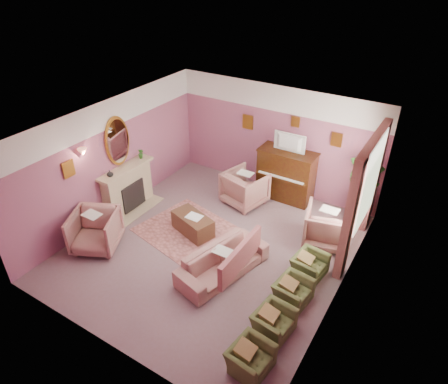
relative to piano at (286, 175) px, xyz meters
The scene contains 48 objects.
floor 2.80m from the piano, 100.57° to the right, with size 5.50×6.00×0.01m, color slate.
ceiling 3.47m from the piano, 100.57° to the right, with size 5.50×6.00×0.01m, color silver.
wall_back 0.96m from the piano, 147.38° to the left, with size 5.50×0.02×2.80m, color #7E4771.
wall_front 5.75m from the piano, 95.03° to the right, with size 5.50×0.02×2.80m, color #7E4771.
wall_left 4.28m from the piano, 140.49° to the right, with size 0.02×6.00×2.80m, color #7E4771.
wall_right 3.58m from the piano, 49.98° to the right, with size 0.02×6.00×2.80m, color #7E4771.
picture_rail_band 1.92m from the piano, 148.20° to the left, with size 5.50×0.01×0.65m, color white.
stripe_panel 2.66m from the piano, 31.69° to the right, with size 0.01×3.00×2.15m, color #96AB84.
fireplace_surround 3.96m from the piano, 141.25° to the right, with size 0.30×1.40×1.10m, color #C4AF87.
fireplace_inset 3.89m from the piano, 140.33° to the right, with size 0.18×0.72×0.68m, color black.
fire_ember 3.88m from the piano, 139.95° to the right, with size 0.06×0.54×0.10m, color orange.
mantel_shelf 3.97m from the piano, 140.98° to the right, with size 0.40×1.55×0.07m, color #C4AF87.
hearth 3.86m from the piano, 139.37° to the right, with size 0.55×1.50×0.02m, color #C4AF87.
mirror_frame 4.21m from the piano, 142.22° to the right, with size 0.04×0.72×1.20m, color #B87C27.
mirror_glass 4.19m from the piano, 142.01° to the right, with size 0.01×0.60×1.06m, color white.
sconce_shade 4.90m from the piano, 131.47° to the right, with size 0.20×0.20×0.16m, color #FF916F.
piano is the anchor object (origin of this frame).
piano_keyshelf 0.36m from the piano, 90.00° to the right, with size 1.30×0.12×0.06m, color #381B0A.
piano_keys 0.37m from the piano, 90.00° to the right, with size 1.20×0.08×0.02m, color silver.
piano_top 0.66m from the piano, ahead, with size 1.45×0.65×0.04m, color #381B0A.
television 0.95m from the piano, 90.00° to the right, with size 0.80×0.12×0.48m, color black.
print_back_left 1.71m from the piano, 167.85° to the left, with size 0.30×0.03×0.38m, color #B87C27.
print_back_right 1.57m from the piano, 14.93° to the left, with size 0.26×0.03×0.34m, color #B87C27.
print_back_mid 1.38m from the piano, 90.00° to the left, with size 0.22×0.03×0.26m, color #B87C27.
print_left_wall 5.15m from the piano, 129.60° to the right, with size 0.03×0.28×0.36m, color #B87C27.
window_blind 2.69m from the piano, 27.19° to the right, with size 0.03×1.40×1.80m, color beige.
curtain_left 3.02m from the piano, 44.04° to the right, with size 0.16×0.34×2.60m, color #A15154.
curtain_right 2.23m from the piano, ahead, with size 0.16×0.34×2.60m, color #A15154.
pelmet 3.07m from the piano, 28.06° to the right, with size 0.16×2.20×0.16m, color #A15154.
mantel_plant 3.67m from the piano, 147.67° to the right, with size 0.16×0.16×0.28m, color #307223.
mantel_vase 4.30m from the piano, 135.67° to the right, with size 0.16×0.16×0.16m, color white.
area_rug 2.84m from the piano, 112.74° to the right, with size 2.50×1.80×0.01m, color #A65F5B.
coffee_table 2.77m from the piano, 115.08° to the right, with size 1.00×0.50×0.45m, color #50311F.
table_paper 2.72m from the piano, 114.13° to the right, with size 0.35×0.28×0.01m, color white.
sofa 3.26m from the piano, 87.88° to the right, with size 0.65×1.96×0.79m, color #AC776E.
sofa_throw 3.29m from the piano, 80.90° to the right, with size 0.10×1.48×0.54m, color #A15154.
floral_armchair_left 1.09m from the piano, 134.20° to the right, with size 0.93×0.93×0.97m, color #AC776E.
floral_armchair_right 1.98m from the piano, 38.62° to the right, with size 0.93×0.93×0.97m, color #AC776E.
floral_armchair_front 4.78m from the piano, 123.30° to the right, with size 0.93×0.93×0.97m, color #AC776E.
olive_chair_a 5.10m from the piano, 71.61° to the right, with size 0.48×0.68×0.59m, color #505C2E.
olive_chair_b 4.33m from the piano, 68.17° to the right, with size 0.48×0.68×0.59m, color #505C2E.
olive_chair_c 3.58m from the piano, 63.26° to the right, with size 0.48×0.68×0.59m, color #505C2E.
olive_chair_d 2.88m from the piano, 55.84° to the right, with size 0.48×0.68×0.59m, color #505C2E.
side_table 1.92m from the piano, ahead, with size 0.52×0.52×0.70m, color silver.
side_plant_big 1.91m from the piano, ahead, with size 0.30×0.30×0.34m, color #307223.
side_plant_small 2.03m from the piano, ahead, with size 0.16×0.16×0.28m, color #307223.
palm_pot 1.97m from the piano, ahead, with size 0.34×0.34×0.34m, color #9A4937.
palm_plant 1.96m from the piano, ahead, with size 0.76×0.76×1.44m, color #307223.
Camera 1 is at (3.78, -5.64, 5.65)m, focal length 32.00 mm.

